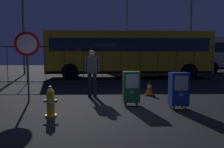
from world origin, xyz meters
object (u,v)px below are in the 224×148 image
object	(u,v)px
street_light_far_left	(23,14)
fire_hydrant	(51,102)
newspaper_box_primary	(179,89)
traffic_cone	(149,88)
pedestrian	(92,71)
bus_near	(128,52)
street_light_far_right	(127,20)
newspaper_box_secondary	(131,87)
stop_sign	(27,52)
bus_far	(164,53)
street_light_near_right	(191,18)

from	to	relation	value
street_light_far_left	fire_hydrant	bearing A→B (deg)	-69.34
newspaper_box_primary	traffic_cone	world-z (taller)	newspaper_box_primary
newspaper_box_primary	pedestrian	bearing A→B (deg)	140.83
newspaper_box_primary	fire_hydrant	bearing A→B (deg)	-168.81
bus_near	street_light_far_left	world-z (taller)	street_light_far_left
pedestrian	street_light_far_right	xyz separation A→B (m)	(2.62, 12.79, 3.76)
newspaper_box_secondary	street_light_far_right	world-z (taller)	street_light_far_right
stop_sign	street_light_far_right	size ratio (longest dim) A/B	0.27
bus_near	bus_far	world-z (taller)	same
bus_near	fire_hydrant	bearing A→B (deg)	-106.13
fire_hydrant	pedestrian	size ratio (longest dim) A/B	0.45
fire_hydrant	street_light_far_right	world-z (taller)	street_light_far_right
pedestrian	bus_far	xyz separation A→B (m)	(5.83, 11.95, 0.76)
newspaper_box_secondary	street_light_far_right	distance (m)	14.96
newspaper_box_primary	street_light_far_right	size ratio (longest dim) A/B	0.12
newspaper_box_secondary	bus_far	world-z (taller)	bus_far
pedestrian	street_light_near_right	world-z (taller)	street_light_near_right
newspaper_box_primary	pedestrian	size ratio (longest dim) A/B	0.61
newspaper_box_primary	bus_far	xyz separation A→B (m)	(3.35, 13.97, 1.14)
street_light_near_right	newspaper_box_primary	bearing A→B (deg)	-112.29
newspaper_box_primary	pedestrian	distance (m)	3.21
bus_near	street_light_near_right	size ratio (longest dim) A/B	1.38
newspaper_box_primary	street_light_near_right	xyz separation A→B (m)	(4.67, 11.38, 3.81)
traffic_cone	street_light_far_right	distance (m)	13.33
bus_far	street_light_far_left	distance (m)	12.13
newspaper_box_secondary	traffic_cone	size ratio (longest dim) A/B	1.92
newspaper_box_primary	pedestrian	xyz separation A→B (m)	(-2.47, 2.01, 0.38)
street_light_near_right	street_light_far_right	bearing A→B (deg)	142.91
newspaper_box_secondary	stop_sign	size ratio (longest dim) A/B	0.46
stop_sign	bus_far	distance (m)	15.01
bus_near	traffic_cone	bearing A→B (deg)	-88.95
fire_hydrant	street_light_far_right	size ratio (longest dim) A/B	0.09
newspaper_box_primary	bus_near	distance (m)	9.23
stop_sign	street_light_far_right	world-z (taller)	street_light_far_right
pedestrian	stop_sign	bearing A→B (deg)	-156.63
newspaper_box_secondary	street_light_far_left	xyz separation A→B (m)	(-7.04, 11.92, 4.14)
bus_near	street_light_far_left	bearing A→B (deg)	158.32
fire_hydrant	newspaper_box_primary	size ratio (longest dim) A/B	0.73
fire_hydrant	stop_sign	world-z (taller)	stop_sign
street_light_far_right	traffic_cone	bearing A→B (deg)	-92.27
street_light_near_right	street_light_far_left	world-z (taller)	street_light_far_left
stop_sign	traffic_cone	distance (m)	4.46
stop_sign	street_light_far_left	world-z (taller)	street_light_far_left
fire_hydrant	bus_far	world-z (taller)	bus_far
traffic_cone	bus_near	bearing A→B (deg)	90.32
pedestrian	street_light_far_right	distance (m)	13.58
bus_near	newspaper_box_secondary	bearing A→B (deg)	-94.97
street_light_near_right	stop_sign	bearing A→B (deg)	-131.76
pedestrian	street_light_far_right	world-z (taller)	street_light_far_right
stop_sign	traffic_cone	size ratio (longest dim) A/B	4.21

